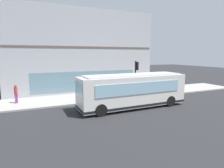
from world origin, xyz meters
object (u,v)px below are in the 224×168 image
object	(u,v)px
traffic_light_near_corner	(136,72)
fire_hydrant	(128,88)
pedestrian_near_building_entrance	(16,93)
pedestrian_near_hydrant	(135,86)
newspaper_vending_box	(86,95)
city_bus_nearside	(133,91)

from	to	relation	value
traffic_light_near_corner	fire_hydrant	size ratio (longest dim) A/B	5.38
traffic_light_near_corner	fire_hydrant	world-z (taller)	traffic_light_near_corner
traffic_light_near_corner	pedestrian_near_building_entrance	distance (m)	12.40
fire_hydrant	pedestrian_near_hydrant	size ratio (longest dim) A/B	0.43
fire_hydrant	newspaper_vending_box	size ratio (longest dim) A/B	0.82
pedestrian_near_hydrant	newspaper_vending_box	distance (m)	6.22
pedestrian_near_hydrant	traffic_light_near_corner	bearing A→B (deg)	152.67
city_bus_nearside	traffic_light_near_corner	bearing A→B (deg)	-35.18
newspaper_vending_box	city_bus_nearside	bearing A→B (deg)	-140.65
pedestrian_near_hydrant	newspaper_vending_box	size ratio (longest dim) A/B	1.90
fire_hydrant	pedestrian_near_hydrant	distance (m)	2.11
fire_hydrant	traffic_light_near_corner	bearing A→B (deg)	167.19
fire_hydrant	pedestrian_near_building_entrance	world-z (taller)	pedestrian_near_building_entrance
pedestrian_near_hydrant	pedestrian_near_building_entrance	xyz separation A→B (m)	(0.95, 12.71, 0.06)
pedestrian_near_hydrant	pedestrian_near_building_entrance	bearing A→B (deg)	85.71
city_bus_nearside	pedestrian_near_hydrant	xyz separation A→B (m)	(4.41, -2.88, -0.42)
pedestrian_near_hydrant	pedestrian_near_building_entrance	world-z (taller)	pedestrian_near_building_entrance
city_bus_nearside	pedestrian_near_building_entrance	distance (m)	11.21
pedestrian_near_hydrant	newspaper_vending_box	bearing A→B (deg)	93.50
fire_hydrant	pedestrian_near_building_entrance	size ratio (longest dim) A/B	0.41
pedestrian_near_building_entrance	fire_hydrant	bearing A→B (deg)	-85.27
fire_hydrant	newspaper_vending_box	bearing A→B (deg)	110.82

